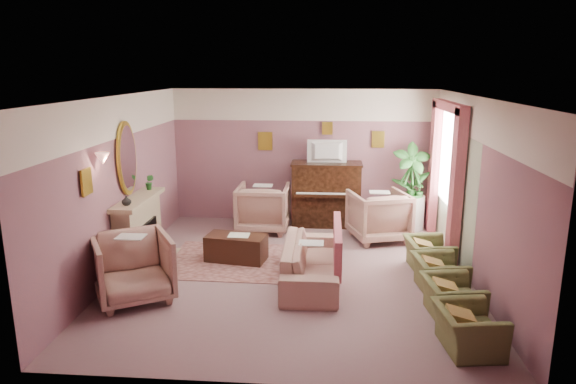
# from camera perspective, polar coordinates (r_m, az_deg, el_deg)

# --- Properties ---
(floor) EXTENTS (5.50, 6.00, 0.01)m
(floor) POSITION_cam_1_polar(r_m,az_deg,el_deg) (8.35, 0.57, -8.99)
(floor) COLOR gray
(floor) RESTS_ON ground
(ceiling) EXTENTS (5.50, 6.00, 0.01)m
(ceiling) POSITION_cam_1_polar(r_m,az_deg,el_deg) (7.73, 0.62, 10.57)
(ceiling) COLOR beige
(ceiling) RESTS_ON wall_back
(wall_back) EXTENTS (5.50, 0.02, 2.80)m
(wall_back) POSITION_cam_1_polar(r_m,az_deg,el_deg) (10.86, 1.70, 3.99)
(wall_back) COLOR #6E4E62
(wall_back) RESTS_ON floor
(wall_front) EXTENTS (5.50, 0.02, 2.80)m
(wall_front) POSITION_cam_1_polar(r_m,az_deg,el_deg) (5.06, -1.78, -7.31)
(wall_front) COLOR #6E4E62
(wall_front) RESTS_ON floor
(wall_left) EXTENTS (0.02, 6.00, 2.80)m
(wall_left) POSITION_cam_1_polar(r_m,az_deg,el_deg) (8.56, -18.10, 0.72)
(wall_left) COLOR #6E4E62
(wall_left) RESTS_ON floor
(wall_right) EXTENTS (0.02, 6.00, 2.80)m
(wall_right) POSITION_cam_1_polar(r_m,az_deg,el_deg) (8.21, 20.12, 0.03)
(wall_right) COLOR #6E4E62
(wall_right) RESTS_ON floor
(picture_rail_band) EXTENTS (5.50, 0.01, 0.65)m
(picture_rail_band) POSITION_cam_1_polar(r_m,az_deg,el_deg) (10.73, 1.74, 9.65)
(picture_rail_band) COLOR silver
(picture_rail_band) RESTS_ON wall_back
(stripe_panel) EXTENTS (0.01, 3.00, 2.15)m
(stripe_panel) POSITION_cam_1_polar(r_m,az_deg,el_deg) (9.50, 17.84, -0.05)
(stripe_panel) COLOR #ABB99E
(stripe_panel) RESTS_ON wall_right
(fireplace_surround) EXTENTS (0.30, 1.40, 1.10)m
(fireplace_surround) POSITION_cam_1_polar(r_m,az_deg,el_deg) (8.90, -16.26, -4.36)
(fireplace_surround) COLOR tan
(fireplace_surround) RESTS_ON floor
(fireplace_inset) EXTENTS (0.18, 0.72, 0.68)m
(fireplace_inset) POSITION_cam_1_polar(r_m,az_deg,el_deg) (8.91, -15.59, -5.30)
(fireplace_inset) COLOR black
(fireplace_inset) RESTS_ON floor
(fire_ember) EXTENTS (0.06, 0.54, 0.10)m
(fire_ember) POSITION_cam_1_polar(r_m,az_deg,el_deg) (8.95, -15.27, -6.41)
(fire_ember) COLOR orange
(fire_ember) RESTS_ON floor
(mantel_shelf) EXTENTS (0.40, 1.55, 0.07)m
(mantel_shelf) POSITION_cam_1_polar(r_m,az_deg,el_deg) (8.73, -16.32, -0.80)
(mantel_shelf) COLOR tan
(mantel_shelf) RESTS_ON fireplace_surround
(hearth) EXTENTS (0.55, 1.50, 0.02)m
(hearth) POSITION_cam_1_polar(r_m,az_deg,el_deg) (9.00, -14.83, -7.68)
(hearth) COLOR tan
(hearth) RESTS_ON floor
(mirror_frame) EXTENTS (0.04, 0.72, 1.20)m
(mirror_frame) POSITION_cam_1_polar(r_m,az_deg,el_deg) (8.65, -17.48, 3.59)
(mirror_frame) COLOR gold
(mirror_frame) RESTS_ON wall_left
(mirror_glass) EXTENTS (0.01, 0.60, 1.06)m
(mirror_glass) POSITION_cam_1_polar(r_m,az_deg,el_deg) (8.64, -17.33, 3.59)
(mirror_glass) COLOR white
(mirror_glass) RESTS_ON wall_left
(sconce_shade) EXTENTS (0.20, 0.20, 0.16)m
(sconce_shade) POSITION_cam_1_polar(r_m,az_deg,el_deg) (7.64, -19.92, 3.53)
(sconce_shade) COLOR #FFA089
(sconce_shade) RESTS_ON wall_left
(piano) EXTENTS (1.40, 0.60, 1.30)m
(piano) POSITION_cam_1_polar(r_m,az_deg,el_deg) (10.69, 4.26, -0.31)
(piano) COLOR black
(piano) RESTS_ON floor
(piano_keyshelf) EXTENTS (1.30, 0.12, 0.06)m
(piano_keyshelf) POSITION_cam_1_polar(r_m,az_deg,el_deg) (10.33, 4.25, -0.39)
(piano_keyshelf) COLOR black
(piano_keyshelf) RESTS_ON piano
(piano_keys) EXTENTS (1.20, 0.08, 0.02)m
(piano_keys) POSITION_cam_1_polar(r_m,az_deg,el_deg) (10.32, 4.26, -0.18)
(piano_keys) COLOR white
(piano_keys) RESTS_ON piano
(piano_top) EXTENTS (1.45, 0.65, 0.04)m
(piano_top) POSITION_cam_1_polar(r_m,az_deg,el_deg) (10.55, 4.32, 3.18)
(piano_top) COLOR black
(piano_top) RESTS_ON piano
(television) EXTENTS (0.80, 0.12, 0.48)m
(television) POSITION_cam_1_polar(r_m,az_deg,el_deg) (10.45, 4.35, 4.69)
(television) COLOR black
(television) RESTS_ON piano
(print_back_left) EXTENTS (0.30, 0.03, 0.38)m
(print_back_left) POSITION_cam_1_polar(r_m,az_deg,el_deg) (10.84, -2.55, 5.68)
(print_back_left) COLOR gold
(print_back_left) RESTS_ON wall_back
(print_back_right) EXTENTS (0.26, 0.03, 0.34)m
(print_back_right) POSITION_cam_1_polar(r_m,az_deg,el_deg) (10.80, 9.98, 5.78)
(print_back_right) COLOR gold
(print_back_right) RESTS_ON wall_back
(print_back_mid) EXTENTS (0.22, 0.03, 0.26)m
(print_back_mid) POSITION_cam_1_polar(r_m,az_deg,el_deg) (10.73, 4.40, 7.07)
(print_back_mid) COLOR gold
(print_back_mid) RESTS_ON wall_back
(print_left_wall) EXTENTS (0.03, 0.28, 0.36)m
(print_left_wall) POSITION_cam_1_polar(r_m,az_deg,el_deg) (7.41, -21.49, 1.06)
(print_left_wall) COLOR gold
(print_left_wall) RESTS_ON wall_left
(window_blind) EXTENTS (0.03, 1.40, 1.80)m
(window_blind) POSITION_cam_1_polar(r_m,az_deg,el_deg) (9.62, 17.58, 3.93)
(window_blind) COLOR white
(window_blind) RESTS_ON wall_right
(curtain_left) EXTENTS (0.16, 0.34, 2.60)m
(curtain_left) POSITION_cam_1_polar(r_m,az_deg,el_deg) (8.79, 18.19, 0.37)
(curtain_left) COLOR #B1515D
(curtain_left) RESTS_ON floor
(curtain_right) EXTENTS (0.16, 0.34, 2.60)m
(curtain_right) POSITION_cam_1_polar(r_m,az_deg,el_deg) (10.55, 15.91, 2.64)
(curtain_right) COLOR #B1515D
(curtain_right) RESTS_ON floor
(pelmet) EXTENTS (0.16, 2.20, 0.16)m
(pelmet) POSITION_cam_1_polar(r_m,az_deg,el_deg) (9.50, 17.47, 9.06)
(pelmet) COLOR #B1515D
(pelmet) RESTS_ON wall_right
(mantel_plant) EXTENTS (0.16, 0.16, 0.28)m
(mantel_plant) POSITION_cam_1_polar(r_m,az_deg,el_deg) (9.19, -15.13, 1.07)
(mantel_plant) COLOR #256325
(mantel_plant) RESTS_ON mantel_shelf
(mantel_vase) EXTENTS (0.16, 0.16, 0.16)m
(mantel_vase) POSITION_cam_1_polar(r_m,az_deg,el_deg) (8.25, -17.51, -0.92)
(mantel_vase) COLOR silver
(mantel_vase) RESTS_ON mantel_shelf
(area_rug) EXTENTS (2.54, 1.85, 0.01)m
(area_rug) POSITION_cam_1_polar(r_m,az_deg,el_deg) (8.86, -5.16, -7.65)
(area_rug) COLOR #915C58
(area_rug) RESTS_ON floor
(coffee_table) EXTENTS (1.07, 0.66, 0.45)m
(coffee_table) POSITION_cam_1_polar(r_m,az_deg,el_deg) (8.84, -5.77, -6.20)
(coffee_table) COLOR black
(coffee_table) RESTS_ON floor
(table_paper) EXTENTS (0.35, 0.28, 0.01)m
(table_paper) POSITION_cam_1_polar(r_m,az_deg,el_deg) (8.76, -5.48, -4.80)
(table_paper) COLOR silver
(table_paper) RESTS_ON coffee_table
(sofa) EXTENTS (0.71, 2.12, 0.86)m
(sofa) POSITION_cam_1_polar(r_m,az_deg,el_deg) (7.94, 2.58, -6.91)
(sofa) COLOR tan
(sofa) RESTS_ON floor
(sofa_throw) EXTENTS (0.11, 1.61, 0.59)m
(sofa_throw) POSITION_cam_1_polar(r_m,az_deg,el_deg) (7.88, 5.51, -5.80)
(sofa_throw) COLOR #B1515D
(sofa_throw) RESTS_ON sofa
(floral_armchair_left) EXTENTS (1.01, 1.01, 1.05)m
(floral_armchair_left) POSITION_cam_1_polar(r_m,az_deg,el_deg) (10.34, -2.78, -1.48)
(floral_armchair_left) COLOR tan
(floral_armchair_left) RESTS_ON floor
(floral_armchair_right) EXTENTS (1.01, 1.01, 1.05)m
(floral_armchair_right) POSITION_cam_1_polar(r_m,az_deg,el_deg) (9.92, 10.05, -2.32)
(floral_armchair_right) COLOR tan
(floral_armchair_right) RESTS_ON floor
(floral_armchair_front) EXTENTS (1.01, 1.01, 1.05)m
(floral_armchair_front) POSITION_cam_1_polar(r_m,az_deg,el_deg) (7.59, -16.85, -7.71)
(floral_armchair_front) COLOR tan
(floral_armchair_front) RESTS_ON floor
(olive_chair_a) EXTENTS (0.56, 0.79, 0.68)m
(olive_chair_a) POSITION_cam_1_polar(r_m,az_deg,el_deg) (6.47, 19.40, -13.50)
(olive_chair_a) COLOR #5D6435
(olive_chair_a) RESTS_ON floor
(olive_chair_b) EXTENTS (0.56, 0.79, 0.68)m
(olive_chair_b) POSITION_cam_1_polar(r_m,az_deg,el_deg) (7.19, 17.76, -10.58)
(olive_chair_b) COLOR #5D6435
(olive_chair_b) RESTS_ON floor
(olive_chair_c) EXTENTS (0.56, 0.79, 0.68)m
(olive_chair_c) POSITION_cam_1_polar(r_m,az_deg,el_deg) (7.93, 16.44, -8.18)
(olive_chair_c) COLOR #5D6435
(olive_chair_c) RESTS_ON floor
(olive_chair_d) EXTENTS (0.56, 0.79, 0.68)m
(olive_chair_d) POSITION_cam_1_polar(r_m,az_deg,el_deg) (8.68, 15.36, -6.20)
(olive_chair_d) COLOR #5D6435
(olive_chair_d) RESTS_ON floor
(side_table) EXTENTS (0.52, 0.52, 0.70)m
(side_table) POSITION_cam_1_polar(r_m,az_deg,el_deg) (10.76, 13.52, -2.21)
(side_table) COLOR silver
(side_table) RESTS_ON floor
(side_plant_big) EXTENTS (0.30, 0.30, 0.34)m
(side_plant_big) POSITION_cam_1_polar(r_m,az_deg,el_deg) (10.63, 13.67, 0.49)
(side_plant_big) COLOR #256325
(side_plant_big) RESTS_ON side_table
(side_plant_small) EXTENTS (0.16, 0.16, 0.28)m
(side_plant_small) POSITION_cam_1_polar(r_m,az_deg,el_deg) (10.57, 14.39, 0.20)
(side_plant_small) COLOR #256325
(side_plant_small) RESTS_ON side_table
(palm_pot) EXTENTS (0.34, 0.34, 0.34)m
(palm_pot) POSITION_cam_1_polar(r_m,az_deg,el_deg) (10.76, 13.27, -3.19)
(palm_pot) COLOR brown
(palm_pot) RESTS_ON floor
(palm_plant) EXTENTS (0.76, 0.76, 1.44)m
(palm_plant) POSITION_cam_1_polar(r_m,az_deg,el_deg) (10.54, 13.53, 1.44)
(palm_plant) COLOR #256325
(palm_plant) RESTS_ON palm_pot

